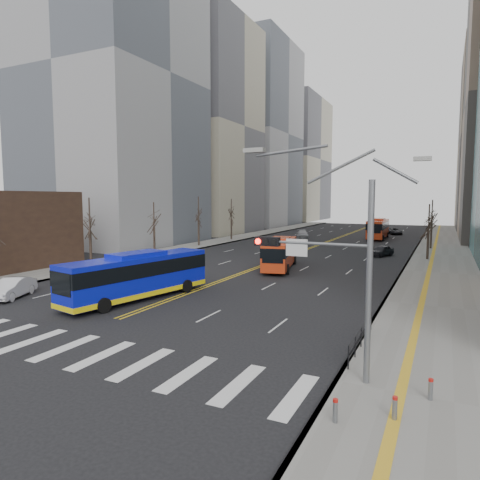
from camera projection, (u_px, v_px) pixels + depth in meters
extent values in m
plane|color=black|center=(48.00, 344.00, 21.44)|extent=(220.00, 220.00, 0.00)
cube|color=slate|center=(442.00, 255.00, 54.25)|extent=(7.00, 130.00, 0.15)
cube|color=slate|center=(209.00, 243.00, 68.91)|extent=(5.00, 130.00, 0.15)
cube|color=silver|center=(2.00, 334.00, 22.97)|extent=(0.70, 4.00, 0.01)
cube|color=silver|center=(32.00, 341.00, 21.95)|extent=(0.70, 4.00, 0.01)
cube|color=silver|center=(65.00, 348.00, 20.93)|extent=(0.70, 4.00, 0.01)
cube|color=silver|center=(102.00, 355.00, 19.91)|extent=(0.70, 4.00, 0.01)
cube|color=silver|center=(143.00, 364.00, 18.89)|extent=(0.70, 4.00, 0.01)
cube|color=silver|center=(188.00, 373.00, 17.87)|extent=(0.70, 4.00, 0.01)
cube|color=silver|center=(239.00, 384.00, 16.85)|extent=(0.70, 4.00, 0.01)
cube|color=silver|center=(296.00, 396.00, 15.84)|extent=(0.70, 4.00, 0.01)
cube|color=gold|center=(324.00, 242.00, 70.86)|extent=(0.15, 100.00, 0.01)
cube|color=gold|center=(327.00, 242.00, 70.68)|extent=(0.15, 100.00, 0.01)
cube|color=gray|center=(113.00, 81.00, 68.15)|extent=(22.00, 24.00, 52.00)
cube|color=#A79F86|center=(198.00, 130.00, 91.86)|extent=(22.00, 22.00, 44.00)
cube|color=gray|center=(253.00, 136.00, 115.45)|extent=(20.00, 26.00, 48.00)
cube|color=#A79F86|center=(294.00, 160.00, 144.11)|extent=(18.00, 30.00, 40.00)
cylinder|color=slate|center=(369.00, 285.00, 16.29)|extent=(0.24, 0.24, 8.00)
cylinder|color=slate|center=(312.00, 243.00, 17.11)|extent=(4.50, 0.12, 0.12)
cube|color=black|center=(267.00, 241.00, 17.95)|extent=(1.10, 0.28, 0.38)
cylinder|color=#FF190C|center=(258.00, 241.00, 17.96)|extent=(0.24, 0.08, 0.24)
cylinder|color=black|center=(266.00, 242.00, 17.81)|extent=(0.24, 0.08, 0.24)
cylinder|color=black|center=(274.00, 242.00, 17.66)|extent=(0.24, 0.08, 0.24)
cube|color=silver|center=(297.00, 248.00, 17.41)|extent=(0.90, 0.06, 0.70)
cube|color=#999993|center=(254.00, 150.00, 17.84)|extent=(0.90, 0.35, 0.18)
cube|color=black|center=(361.00, 327.00, 20.54)|extent=(0.04, 6.00, 0.04)
cylinder|color=black|center=(348.00, 358.00, 17.90)|extent=(0.06, 0.06, 1.00)
cylinder|color=black|center=(355.00, 346.00, 19.25)|extent=(0.06, 0.06, 1.00)
cylinder|color=black|center=(361.00, 337.00, 20.59)|extent=(0.06, 0.06, 1.00)
cylinder|color=black|center=(366.00, 328.00, 21.94)|extent=(0.06, 0.06, 1.00)
cylinder|color=black|center=(371.00, 321.00, 23.28)|extent=(0.06, 0.06, 1.00)
cylinder|color=slate|center=(335.00, 412.00, 13.67)|extent=(0.16, 0.16, 0.70)
cylinder|color=#B2140F|center=(335.00, 400.00, 13.63)|extent=(0.17, 0.17, 0.10)
cylinder|color=slate|center=(395.00, 409.00, 13.83)|extent=(0.16, 0.16, 0.70)
cylinder|color=#B2140F|center=(395.00, 398.00, 13.79)|extent=(0.17, 0.17, 0.10)
cylinder|color=slate|center=(430.00, 390.00, 15.19)|extent=(0.16, 0.16, 0.70)
cylinder|color=#B2140F|center=(431.00, 380.00, 15.15)|extent=(0.17, 0.17, 0.10)
cylinder|color=black|center=(91.00, 249.00, 45.20)|extent=(0.28, 0.28, 3.90)
cylinder|color=black|center=(154.00, 241.00, 55.08)|extent=(0.28, 0.28, 3.60)
cylinder|color=black|center=(199.00, 233.00, 64.92)|extent=(0.28, 0.28, 4.00)
cylinder|color=black|center=(231.00, 229.00, 74.80)|extent=(0.28, 0.28, 3.80)
cylinder|color=black|center=(428.00, 246.00, 50.25)|extent=(0.28, 0.28, 3.50)
cylinder|color=black|center=(431.00, 236.00, 61.00)|extent=(0.28, 0.28, 3.75)
cube|color=#0D17C9|center=(138.00, 275.00, 30.82)|extent=(4.72, 12.05, 2.80)
cube|color=black|center=(137.00, 268.00, 30.76)|extent=(4.78, 12.08, 1.01)
cube|color=#0D17C9|center=(137.00, 255.00, 30.67)|extent=(2.74, 4.43, 0.40)
cube|color=yellow|center=(138.00, 292.00, 30.94)|extent=(4.78, 12.08, 0.35)
cylinder|color=black|center=(82.00, 300.00, 28.67)|extent=(0.49, 1.04, 1.00)
cylinder|color=black|center=(104.00, 305.00, 27.20)|extent=(0.49, 1.04, 1.00)
cylinder|color=black|center=(165.00, 282.00, 34.68)|extent=(0.49, 1.04, 1.00)
cylinder|color=black|center=(187.00, 286.00, 33.21)|extent=(0.49, 1.04, 1.00)
cube|color=red|center=(280.00, 253.00, 44.36)|extent=(4.45, 10.44, 2.61)
cube|color=black|center=(280.00, 248.00, 44.31)|extent=(4.52, 10.48, 0.95)
cube|color=red|center=(280.00, 239.00, 44.23)|extent=(2.58, 3.88, 0.40)
cylinder|color=black|center=(264.00, 268.00, 41.58)|extent=(0.51, 1.04, 1.00)
cylinder|color=black|center=(287.00, 269.00, 41.06)|extent=(0.51, 1.04, 1.00)
cylinder|color=black|center=(274.00, 259.00, 47.90)|extent=(0.51, 1.04, 1.00)
cylinder|color=black|center=(294.00, 260.00, 47.37)|extent=(0.51, 1.04, 1.00)
cube|color=red|center=(378.00, 228.00, 76.86)|extent=(2.92, 11.72, 3.04)
cube|color=black|center=(378.00, 225.00, 76.81)|extent=(2.98, 11.74, 1.09)
cube|color=red|center=(378.00, 219.00, 76.71)|extent=(2.21, 4.13, 0.40)
cylinder|color=black|center=(367.00, 237.00, 74.16)|extent=(0.32, 1.01, 1.00)
cylinder|color=black|center=(383.00, 238.00, 73.07)|extent=(0.32, 1.01, 1.00)
cylinder|color=black|center=(373.00, 234.00, 80.92)|extent=(0.32, 1.01, 1.00)
cylinder|color=black|center=(387.00, 235.00, 79.84)|extent=(0.32, 1.01, 1.00)
imported|color=silver|center=(12.00, 288.00, 31.41)|extent=(3.14, 4.65, 1.45)
imported|color=black|center=(382.00, 251.00, 54.05)|extent=(2.99, 4.32, 1.37)
imported|color=#9E9EA3|center=(302.00, 234.00, 78.58)|extent=(3.61, 5.43, 1.46)
imported|color=black|center=(395.00, 231.00, 86.36)|extent=(3.69, 5.20, 1.32)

